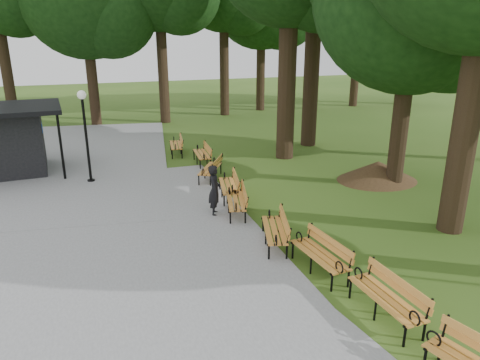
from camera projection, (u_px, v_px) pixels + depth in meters
name	position (u px, v px, depth m)	size (l,w,h in m)	color
ground	(337.00, 304.00, 9.01)	(100.00, 100.00, 0.00)	#355919
path	(122.00, 269.00, 10.32)	(12.00, 38.00, 0.06)	gray
person	(215.00, 190.00, 13.31)	(0.58, 0.38, 1.60)	black
lamp_post	(84.00, 118.00, 15.85)	(0.32, 0.32, 3.46)	black
dirt_mound	(378.00, 171.00, 16.73)	(2.65, 2.65, 0.76)	#47301C
bench_2	(386.00, 298.00, 8.43)	(1.90, 0.64, 0.88)	orange
bench_3	(319.00, 255.00, 10.11)	(1.90, 0.64, 0.88)	orange
bench_4	(274.00, 230.00, 11.42)	(1.90, 0.64, 0.88)	orange
bench_5	(236.00, 201.00, 13.48)	(1.90, 0.64, 0.88)	orange
bench_6	(228.00, 186.00, 14.82)	(1.90, 0.64, 0.88)	orange
bench_7	(210.00, 169.00, 16.76)	(1.90, 0.64, 0.88)	orange
bench_8	(202.00, 154.00, 18.85)	(1.90, 0.64, 0.88)	orange
bench_9	(176.00, 145.00, 20.46)	(1.90, 0.64, 0.88)	orange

